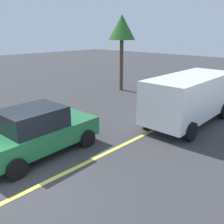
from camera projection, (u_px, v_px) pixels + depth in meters
ground_plane at (24, 193)px, 6.40m from camera, size 80.00×80.00×0.00m
lane_marking_centre at (105, 154)px, 8.45m from camera, size 28.00×0.16×0.01m
white_van at (189, 96)px, 10.97m from camera, size 5.22×2.31×2.20m
car_green_crossing at (38, 131)px, 8.28m from camera, size 4.15×2.15×1.66m
tree_centre_verge at (122, 29)px, 16.47m from camera, size 1.85×1.85×5.16m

